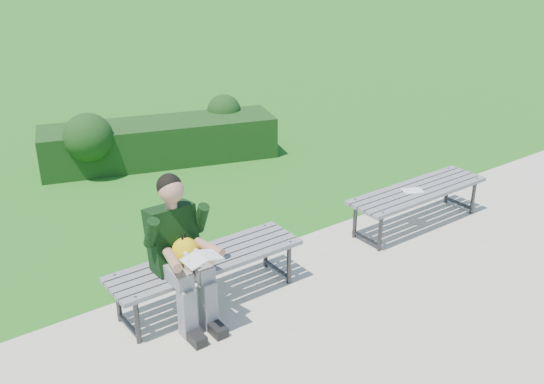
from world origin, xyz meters
TOP-DOWN VIEW (x-y plane):
  - ground at (0.00, 0.00)m, footprint 80.00×80.00m
  - walkway at (0.00, -1.75)m, footprint 30.00×3.50m
  - hedge at (0.53, 3.12)m, footprint 3.45×1.81m
  - bench_left at (-0.74, -0.48)m, footprint 1.80×0.50m
  - bench_right at (1.98, -0.55)m, footprint 1.80×0.50m
  - seated_boy at (-1.04, -0.57)m, footprint 0.56×0.76m
  - paper_sheet at (1.88, -0.55)m, footprint 0.27×0.24m

SIDE VIEW (x-z plane):
  - ground at x=0.00m, z-range 0.00..0.00m
  - walkway at x=0.00m, z-range 0.00..0.02m
  - hedge at x=0.53m, z-range -0.10..0.81m
  - bench_left at x=-0.74m, z-range 0.19..0.64m
  - bench_right at x=1.98m, z-range 0.19..0.64m
  - paper_sheet at x=1.88m, z-range 0.47..0.48m
  - seated_boy at x=-1.04m, z-range 0.06..1.37m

